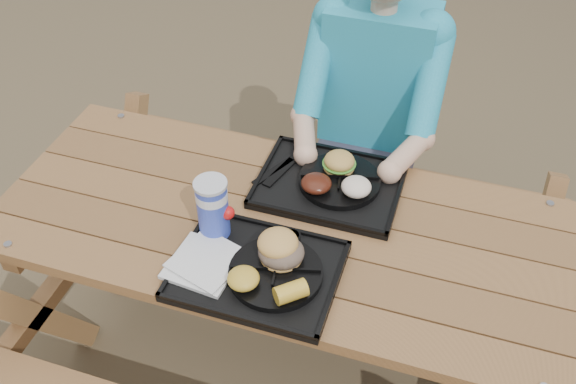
% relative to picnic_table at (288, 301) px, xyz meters
% --- Properties ---
extents(ground, '(60.00, 60.00, 0.00)m').
position_rel_picnic_table_xyz_m(ground, '(0.00, 0.00, -0.38)').
color(ground, '#999999').
rests_on(ground, ground).
extents(picnic_table, '(1.80, 1.49, 0.75)m').
position_rel_picnic_table_xyz_m(picnic_table, '(0.00, 0.00, 0.00)').
color(picnic_table, '#999999').
rests_on(picnic_table, ground).
extents(tray_near, '(0.45, 0.35, 0.02)m').
position_rel_picnic_table_xyz_m(tray_near, '(-0.02, -0.21, 0.39)').
color(tray_near, black).
rests_on(tray_near, picnic_table).
extents(tray_far, '(0.45, 0.35, 0.02)m').
position_rel_picnic_table_xyz_m(tray_far, '(0.08, 0.20, 0.39)').
color(tray_far, black).
rests_on(tray_far, picnic_table).
extents(plate_near, '(0.26, 0.26, 0.02)m').
position_rel_picnic_table_xyz_m(plate_near, '(0.04, -0.22, 0.41)').
color(plate_near, black).
rests_on(plate_near, tray_near).
extents(plate_far, '(0.26, 0.26, 0.02)m').
position_rel_picnic_table_xyz_m(plate_far, '(0.11, 0.21, 0.41)').
color(plate_far, black).
rests_on(plate_far, tray_far).
extents(napkin_stack, '(0.20, 0.20, 0.02)m').
position_rel_picnic_table_xyz_m(napkin_stack, '(-0.17, -0.25, 0.41)').
color(napkin_stack, silver).
rests_on(napkin_stack, tray_near).
extents(soda_cup, '(0.09, 0.09, 0.18)m').
position_rel_picnic_table_xyz_m(soda_cup, '(-0.19, -0.12, 0.49)').
color(soda_cup, '#162DAB').
rests_on(soda_cup, tray_near).
extents(condiment_bbq, '(0.04, 0.04, 0.03)m').
position_rel_picnic_table_xyz_m(condiment_bbq, '(-0.02, -0.10, 0.41)').
color(condiment_bbq, black).
rests_on(condiment_bbq, tray_near).
extents(condiment_mustard, '(0.06, 0.06, 0.03)m').
position_rel_picnic_table_xyz_m(condiment_mustard, '(0.04, -0.09, 0.41)').
color(condiment_mustard, yellow).
rests_on(condiment_mustard, tray_near).
extents(sandwich, '(0.12, 0.12, 0.12)m').
position_rel_picnic_table_xyz_m(sandwich, '(0.04, -0.17, 0.48)').
color(sandwich, gold).
rests_on(sandwich, plate_near).
extents(mac_cheese, '(0.09, 0.09, 0.04)m').
position_rel_picnic_table_xyz_m(mac_cheese, '(-0.03, -0.29, 0.44)').
color(mac_cheese, gold).
rests_on(mac_cheese, plate_near).
extents(corn_cob, '(0.12, 0.12, 0.05)m').
position_rel_picnic_table_xyz_m(corn_cob, '(0.10, -0.29, 0.44)').
color(corn_cob, gold).
rests_on(corn_cob, plate_near).
extents(cutlery_far, '(0.08, 0.17, 0.01)m').
position_rel_picnic_table_xyz_m(cutlery_far, '(-0.09, 0.20, 0.40)').
color(cutlery_far, black).
rests_on(cutlery_far, tray_far).
extents(burger, '(0.10, 0.10, 0.09)m').
position_rel_picnic_table_xyz_m(burger, '(0.09, 0.25, 0.46)').
color(burger, '#C09343').
rests_on(burger, plate_far).
extents(baked_beans, '(0.10, 0.10, 0.04)m').
position_rel_picnic_table_xyz_m(baked_beans, '(0.05, 0.14, 0.44)').
color(baked_beans, '#46190E').
rests_on(baked_beans, plate_far).
extents(potato_salad, '(0.09, 0.09, 0.05)m').
position_rel_picnic_table_xyz_m(potato_salad, '(0.17, 0.15, 0.44)').
color(potato_salad, '#F1E2CC').
rests_on(potato_salad, plate_far).
extents(diner, '(0.48, 0.84, 1.28)m').
position_rel_picnic_table_xyz_m(diner, '(0.11, 0.70, 0.27)').
color(diner, '#1B91C3').
rests_on(diner, ground).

